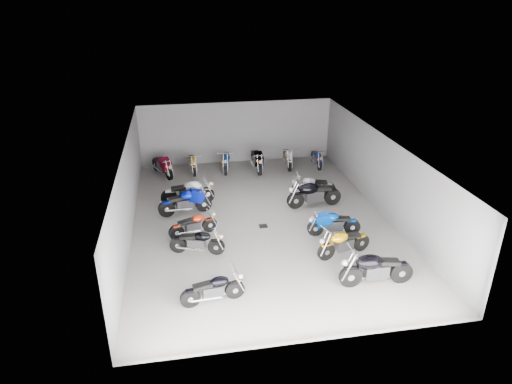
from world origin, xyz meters
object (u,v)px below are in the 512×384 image
at_px(motorcycle_right_a, 376,269).
at_px(motorcycle_back_e, 288,157).
at_px(motorcycle_right_c, 333,223).
at_px(motorcycle_back_d, 257,159).
at_px(drain_grate, 263,226).
at_px(motorcycle_right_b, 343,243).
at_px(motorcycle_right_f, 313,186).
at_px(motorcycle_back_c, 226,161).
at_px(motorcycle_left_f, 188,192).
at_px(motorcycle_back_b, 193,163).
at_px(motorcycle_left_a, 214,289).
at_px(motorcycle_left_e, 186,202).
at_px(motorcycle_back_f, 317,158).
at_px(motorcycle_left_d, 194,224).
at_px(motorcycle_left_c, 198,242).
at_px(motorcycle_right_e, 314,194).
at_px(motorcycle_back_a, 162,166).

height_order(motorcycle_right_a, motorcycle_back_e, motorcycle_right_a).
bearing_deg(motorcycle_right_c, motorcycle_back_d, 18.22).
distance_m(drain_grate, motorcycle_right_b, 3.49).
height_order(motorcycle_right_f, motorcycle_back_c, motorcycle_back_c).
xyz_separation_m(motorcycle_right_a, motorcycle_back_d, (-1.89, 10.41, -0.01)).
xyz_separation_m(motorcycle_left_f, motorcycle_back_c, (2.05, 3.69, -0.04)).
height_order(motorcycle_right_c, motorcycle_back_b, motorcycle_right_c).
height_order(motorcycle_left_a, motorcycle_left_f, motorcycle_left_f).
bearing_deg(drain_grate, motorcycle_left_e, 150.93).
relative_size(motorcycle_left_f, motorcycle_back_f, 1.22).
relative_size(motorcycle_left_d, motorcycle_right_b, 0.90).
relative_size(motorcycle_left_f, motorcycle_right_a, 0.96).
height_order(motorcycle_left_f, motorcycle_right_f, motorcycle_left_f).
bearing_deg(motorcycle_left_c, motorcycle_back_e, 162.53).
height_order(motorcycle_left_c, motorcycle_right_f, motorcycle_right_f).
height_order(motorcycle_right_f, motorcycle_back_e, motorcycle_back_e).
bearing_deg(motorcycle_left_d, motorcycle_left_e, 170.16).
bearing_deg(motorcycle_right_a, motorcycle_left_e, 45.23).
xyz_separation_m(motorcycle_right_e, motorcycle_back_a, (-6.32, 4.71, -0.05)).
height_order(motorcycle_left_f, motorcycle_back_c, motorcycle_left_f).
bearing_deg(motorcycle_left_a, motorcycle_right_c, 116.18).
bearing_deg(motorcycle_back_f, motorcycle_left_d, 45.32).
relative_size(motorcycle_left_d, motorcycle_left_e, 0.84).
bearing_deg(motorcycle_right_a, motorcycle_right_b, 13.95).
bearing_deg(motorcycle_left_f, motorcycle_right_a, 38.40).
bearing_deg(motorcycle_back_b, motorcycle_back_a, 6.44).
height_order(drain_grate, motorcycle_back_d, motorcycle_back_d).
distance_m(motorcycle_right_e, motorcycle_back_b, 6.91).
bearing_deg(motorcycle_right_c, motorcycle_back_e, 5.11).
height_order(motorcycle_back_d, motorcycle_back_f, motorcycle_back_d).
bearing_deg(motorcycle_right_b, motorcycle_back_c, 3.45).
xyz_separation_m(motorcycle_left_d, motorcycle_back_b, (0.29, 6.58, 0.01)).
bearing_deg(motorcycle_back_a, drain_grate, 97.67).
height_order(motorcycle_back_c, motorcycle_back_d, motorcycle_back_d).
bearing_deg(motorcycle_right_f, motorcycle_left_d, 120.50).
height_order(motorcycle_left_e, motorcycle_right_e, motorcycle_right_e).
bearing_deg(motorcycle_back_b, motorcycle_left_d, 84.70).
height_order(motorcycle_left_a, motorcycle_left_d, motorcycle_left_a).
bearing_deg(motorcycle_left_f, motorcycle_back_c, 151.12).
xyz_separation_m(motorcycle_left_c, motorcycle_back_c, (1.89, 7.82, 0.04)).
bearing_deg(motorcycle_right_f, motorcycle_left_e, 102.23).
relative_size(drain_grate, motorcycle_right_e, 0.13).
bearing_deg(motorcycle_left_c, motorcycle_left_e, -158.99).
distance_m(motorcycle_right_a, motorcycle_back_c, 11.16).
bearing_deg(motorcycle_left_a, drain_grate, 143.90).
height_order(motorcycle_right_f, motorcycle_back_f, motorcycle_right_f).
distance_m(motorcycle_left_c, motorcycle_right_f, 6.61).
bearing_deg(motorcycle_back_c, motorcycle_left_c, 85.08).
bearing_deg(motorcycle_back_b, motorcycle_right_a, 112.68).
bearing_deg(motorcycle_back_f, motorcycle_left_a, 60.96).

